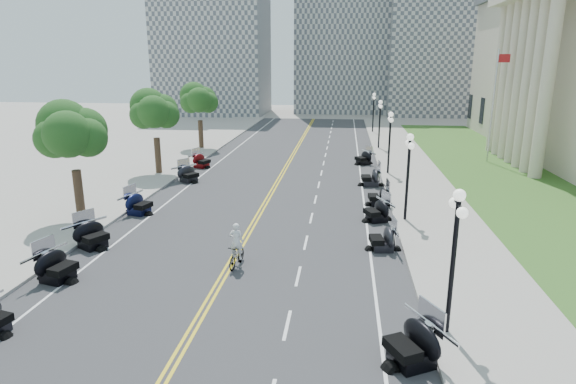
{
  "coord_description": "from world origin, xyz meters",
  "views": [
    {
      "loc": [
        4.98,
        -22.92,
        8.91
      ],
      "look_at": [
        2.01,
        2.38,
        2.0
      ],
      "focal_mm": 30.0,
      "sensor_mm": 36.0,
      "label": 1
    }
  ],
  "objects_px": {
    "flagpole": "(493,107)",
    "bicycle": "(237,255)",
    "motorcycle_n_3": "(412,342)",
    "cyclist_rider": "(236,226)"
  },
  "relations": [
    {
      "from": "motorcycle_n_3",
      "to": "cyclist_rider",
      "type": "distance_m",
      "value": 9.51
    },
    {
      "from": "flagpole",
      "to": "bicycle",
      "type": "relative_size",
      "value": 5.63
    },
    {
      "from": "flagpole",
      "to": "bicycle",
      "type": "height_order",
      "value": "flagpole"
    },
    {
      "from": "flagpole",
      "to": "bicycle",
      "type": "xyz_separation_m",
      "value": [
        -17.64,
        -25.29,
        -4.47
      ]
    },
    {
      "from": "flagpole",
      "to": "cyclist_rider",
      "type": "bearing_deg",
      "value": -124.9
    },
    {
      "from": "motorcycle_n_3",
      "to": "cyclist_rider",
      "type": "xyz_separation_m",
      "value": [
        -6.86,
        6.49,
        1.15
      ]
    },
    {
      "from": "motorcycle_n_3",
      "to": "bicycle",
      "type": "distance_m",
      "value": 9.44
    },
    {
      "from": "motorcycle_n_3",
      "to": "cyclist_rider",
      "type": "bearing_deg",
      "value": -161.71
    },
    {
      "from": "flagpole",
      "to": "motorcycle_n_3",
      "type": "bearing_deg",
      "value": -108.75
    },
    {
      "from": "bicycle",
      "to": "motorcycle_n_3",
      "type": "bearing_deg",
      "value": -35.3
    }
  ]
}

